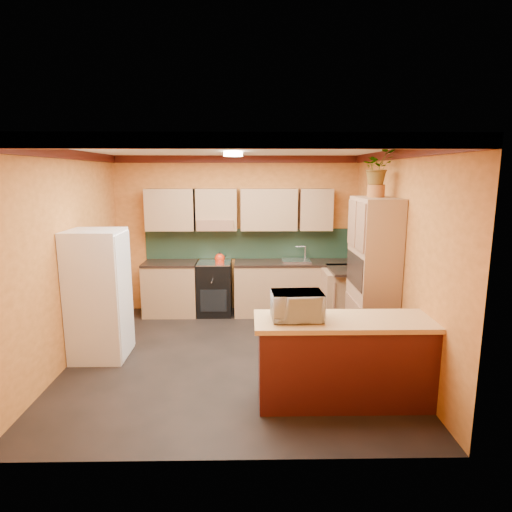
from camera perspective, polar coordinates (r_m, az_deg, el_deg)
The scene contains 15 objects.
room_shell at distance 5.64m, azimuth -2.91°, elevation 7.76°, with size 4.24×4.24×2.72m.
base_cabinets_back at distance 7.41m, azimuth -0.70°, elevation -4.40°, with size 3.65×0.60×0.88m, color tan.
countertop_back at distance 7.30m, azimuth -0.71°, elevation -0.92°, with size 3.65×0.62×0.04m, color black.
stove at distance 7.43m, azimuth -5.54°, elevation -4.29°, with size 0.58×0.58×0.91m, color black.
kettle at distance 7.25m, azimuth -4.86°, elevation -0.24°, with size 0.17×0.17×0.18m, color red, non-canonical shape.
sink at distance 7.34m, azimuth 5.35°, elevation -0.63°, with size 0.48×0.40×0.03m, color silver.
base_cabinets_right at distance 7.04m, azimuth 12.19°, elevation -5.49°, with size 0.60×0.80×0.88m, color tan.
countertop_right at distance 6.92m, azimuth 12.34°, elevation -1.84°, with size 0.62×0.80×0.04m, color black.
fridge at distance 5.94m, azimuth -20.27°, elevation -4.88°, with size 0.68×0.66×1.70m, color white.
pantry at distance 5.88m, azimuth 15.28°, elevation -2.74°, with size 0.48×0.90×2.10m, color tan.
fern_pot at distance 5.77m, azimuth 15.71°, elevation 8.35°, with size 0.22×0.22×0.16m, color #9B5725.
fern at distance 5.77m, azimuth 15.86°, elevation 11.35°, with size 0.40×0.35×0.44m, color tan.
breakfast_bar at distance 4.72m, azimuth 11.73°, elevation -13.83°, with size 1.80×0.55×0.88m, color #4A1113.
bar_top at distance 4.55m, azimuth 11.96°, elevation -8.50°, with size 1.90×0.65×0.05m, color tan.
microwave at distance 4.41m, azimuth 5.47°, elevation -6.62°, with size 0.52×0.35×0.29m, color white.
Camera 1 is at (0.21, -5.35, 2.40)m, focal length 30.00 mm.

